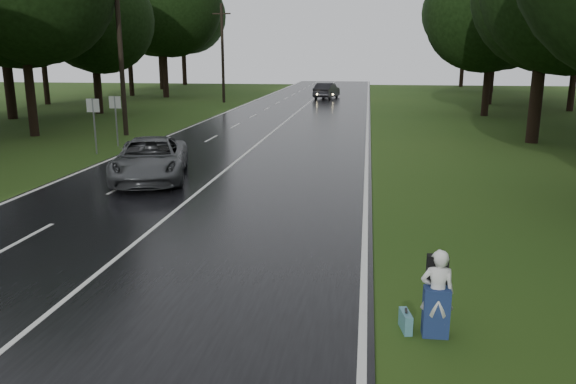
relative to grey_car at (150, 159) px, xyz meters
name	(u,v)px	position (x,y,z in m)	size (l,w,h in m)	color
ground	(99,274)	(2.40, -9.29, -0.82)	(160.00, 160.00, 0.00)	#284313
road	(263,140)	(2.40, 10.71, -0.80)	(12.00, 140.00, 0.04)	black
lane_center	(263,139)	(2.40, 10.71, -0.78)	(0.12, 140.00, 0.01)	silver
grey_car	(150,159)	(0.00, 0.00, 0.00)	(2.60, 5.64, 1.57)	#424547
far_car	(327,91)	(3.74, 41.31, 0.04)	(1.74, 5.00, 1.65)	black
hitchhiker	(437,296)	(9.43, -11.09, -0.10)	(0.58, 0.52, 1.57)	silver
suitcase	(406,321)	(8.94, -10.99, -0.65)	(0.14, 0.48, 0.34)	teal
utility_pole_mid	(126,135)	(-6.10, 11.58, -0.82)	(1.80, 0.28, 9.55)	black
utility_pole_far	(224,102)	(-6.10, 35.10, -0.82)	(1.80, 0.28, 9.44)	black
road_sign_a	(97,154)	(-4.80, 5.17, -0.82)	(0.64, 0.10, 2.66)	white
road_sign_b	(118,146)	(-4.80, 7.57, -0.82)	(0.63, 0.10, 2.61)	white
tree_left_d	(35,136)	(-11.32, 10.50, -0.82)	(9.93, 9.93, 15.51)	black
tree_left_e	(100,113)	(-13.51, 23.33, -0.82)	(8.05, 8.05, 12.57)	black
tree_left_f	(166,97)	(-14.21, 40.90, -0.82)	(11.00, 11.00, 17.18)	black
tree_right_d	(531,143)	(17.13, 11.88, -0.82)	(9.19, 9.19, 14.35)	black
tree_right_e	(484,116)	(17.28, 25.84, -0.82)	(8.54, 8.54, 13.34)	black
tree_right_f	(488,104)	(19.69, 36.69, -0.82)	(8.38, 8.38, 13.09)	black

